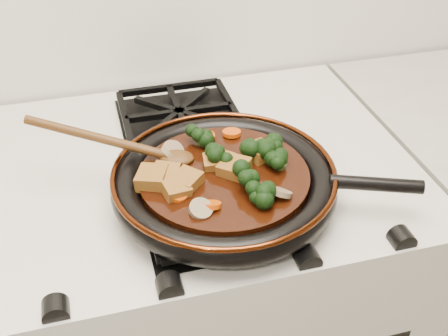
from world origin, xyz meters
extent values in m
cube|color=beige|center=(0.00, 1.69, 0.45)|extent=(0.76, 0.60, 0.90)
cylinder|color=black|center=(0.02, 1.57, 0.93)|extent=(0.33, 0.33, 0.01)
torus|color=black|center=(0.02, 1.57, 0.94)|extent=(0.36, 0.36, 0.04)
torus|color=#471C0A|center=(0.02, 1.57, 0.96)|extent=(0.35, 0.35, 0.01)
cylinder|color=black|center=(0.24, 1.48, 0.96)|extent=(0.14, 0.07, 0.02)
cylinder|color=black|center=(0.02, 1.57, 0.95)|extent=(0.27, 0.27, 0.02)
cube|color=brown|center=(0.09, 1.60, 0.97)|extent=(0.06, 0.06, 0.03)
cube|color=brown|center=(-0.07, 1.58, 0.97)|extent=(0.05, 0.06, 0.03)
cube|color=brown|center=(0.02, 1.59, 0.97)|extent=(0.05, 0.05, 0.02)
cube|color=brown|center=(0.04, 1.57, 0.97)|extent=(0.06, 0.06, 0.03)
cube|color=brown|center=(-0.06, 1.54, 0.97)|extent=(0.05, 0.04, 0.03)
cube|color=brown|center=(-0.09, 1.57, 0.97)|extent=(0.06, 0.06, 0.03)
cube|color=brown|center=(0.01, 1.59, 0.97)|extent=(0.04, 0.04, 0.03)
cube|color=brown|center=(-0.04, 1.56, 0.97)|extent=(0.06, 0.06, 0.02)
cylinder|color=#C94305|center=(-0.02, 1.49, 0.96)|extent=(0.03, 0.03, 0.02)
cylinder|color=#C94305|center=(0.06, 1.67, 0.96)|extent=(0.03, 0.03, 0.01)
cylinder|color=#C94305|center=(-0.06, 1.53, 0.96)|extent=(0.03, 0.03, 0.02)
cylinder|color=#C94305|center=(0.02, 1.67, 0.96)|extent=(0.03, 0.03, 0.02)
cylinder|color=#7D6748|center=(-0.04, 1.49, 0.97)|extent=(0.04, 0.04, 0.02)
cylinder|color=#7D6748|center=(-0.06, 1.63, 0.97)|extent=(0.03, 0.04, 0.03)
cylinder|color=#7D6748|center=(-0.05, 1.64, 0.97)|extent=(0.05, 0.05, 0.03)
cylinder|color=#7D6748|center=(0.08, 1.49, 0.97)|extent=(0.05, 0.05, 0.03)
ellipsoid|color=#4B2B10|center=(-0.04, 1.62, 0.96)|extent=(0.07, 0.06, 0.02)
cylinder|color=#4B2B10|center=(-0.16, 1.67, 0.99)|extent=(0.02, 0.02, 0.25)
camera|label=1|loc=(-0.16, 0.89, 1.49)|focal=45.00mm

